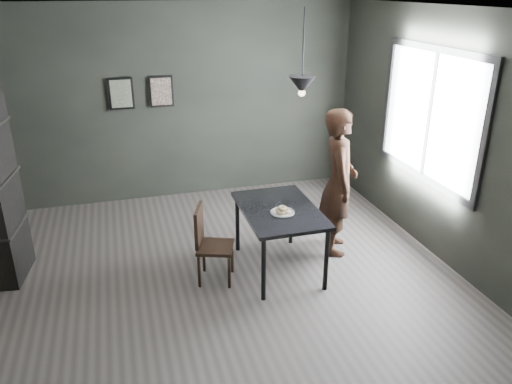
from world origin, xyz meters
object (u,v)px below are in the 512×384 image
object	(u,v)px
pendant_lamp	(302,85)
woman	(339,182)
white_plate	(282,213)
wood_chair	(208,239)
cafe_table	(279,215)

from	to	relation	value
pendant_lamp	woman	bearing A→B (deg)	14.56
white_plate	wood_chair	world-z (taller)	wood_chair
cafe_table	woman	bearing A→B (deg)	16.88
wood_chair	cafe_table	bearing A→B (deg)	19.86
cafe_table	wood_chair	world-z (taller)	wood_chair
cafe_table	pendant_lamp	world-z (taller)	pendant_lamp
cafe_table	white_plate	world-z (taller)	white_plate
white_plate	pendant_lamp	bearing A→B (deg)	42.26
cafe_table	pendant_lamp	bearing A→B (deg)	21.80
pendant_lamp	wood_chair	bearing A→B (deg)	-174.10
cafe_table	wood_chair	bearing A→B (deg)	-179.42
cafe_table	pendant_lamp	distance (m)	1.41
wood_chair	pendant_lamp	xyz separation A→B (m)	(1.05, 0.11, 1.56)
woman	wood_chair	world-z (taller)	woman
white_plate	pendant_lamp	size ratio (longest dim) A/B	0.27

